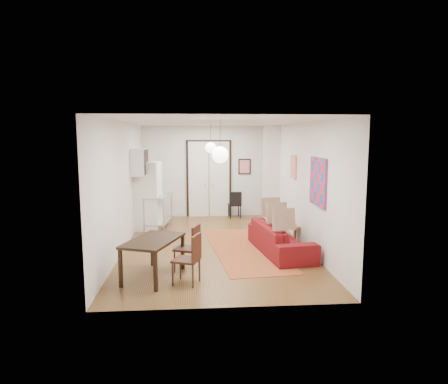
{
  "coord_description": "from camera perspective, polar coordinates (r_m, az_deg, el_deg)",
  "views": [
    {
      "loc": [
        -0.48,
        -9.24,
        2.6
      ],
      "look_at": [
        0.24,
        0.2,
        1.25
      ],
      "focal_mm": 32.0,
      "sensor_mm": 36.0,
      "label": 1
    }
  ],
  "objects": [
    {
      "name": "floor",
      "position": [
        9.62,
        -1.33,
        -7.58
      ],
      "size": [
        7.0,
        7.0,
        0.0
      ],
      "primitive_type": "plane",
      "color": "brown",
      "rests_on": "ground"
    },
    {
      "name": "double_doors",
      "position": [
        12.79,
        -2.17,
        1.83
      ],
      "size": [
        1.44,
        0.06,
        2.5
      ],
      "primitive_type": "cube",
      "color": "white",
      "rests_on": "wall_back"
    },
    {
      "name": "bowl",
      "position": [
        11.05,
        -9.55,
        -0.51
      ],
      "size": [
        0.28,
        0.28,
        0.05
      ],
      "primitive_type": "imported",
      "rotation": [
        0.0,
        0.0,
        -0.33
      ],
      "color": "beige",
      "rests_on": "kitchen_counter"
    },
    {
      "name": "wall_back",
      "position": [
        12.81,
        -2.18,
        2.96
      ],
      "size": [
        4.2,
        0.02,
        2.9
      ],
      "primitive_type": "cube",
      "color": "white",
      "rests_on": "floor"
    },
    {
      "name": "wall_left",
      "position": [
        9.46,
        -14.18,
        0.88
      ],
      "size": [
        0.02,
        7.0,
        2.9
      ],
      "primitive_type": "cube",
      "color": "white",
      "rests_on": "floor"
    },
    {
      "name": "wall_cabinet",
      "position": [
        10.86,
        -11.99,
        4.24
      ],
      "size": [
        0.35,
        1.0,
        0.7
      ],
      "primitive_type": "cube",
      "color": "white",
      "rests_on": "wall_left"
    },
    {
      "name": "dining_table",
      "position": [
        7.45,
        -10.06,
        -7.24
      ],
      "size": [
        1.16,
        1.49,
        0.73
      ],
      "rotation": [
        0.0,
        0.0,
        -0.36
      ],
      "color": "black",
      "rests_on": "floor"
    },
    {
      "name": "painting_abstract",
      "position": [
        10.4,
        9.92,
        3.58
      ],
      "size": [
        0.05,
        0.5,
        0.6
      ],
      "primitive_type": "cube",
      "color": "#F1E8C9",
      "rests_on": "wall_right"
    },
    {
      "name": "poster_back",
      "position": [
        12.86,
        2.96,
        3.65
      ],
      "size": [
        0.4,
        0.03,
        0.5
      ],
      "primitive_type": "cube",
      "color": "red",
      "rests_on": "wall_back"
    },
    {
      "name": "wall_right",
      "position": [
        9.67,
        11.17,
        1.12
      ],
      "size": [
        0.02,
        7.0,
        2.9
      ],
      "primitive_type": "cube",
      "color": "white",
      "rests_on": "floor"
    },
    {
      "name": "fridge",
      "position": [
        11.18,
        -10.81,
        -0.56
      ],
      "size": [
        0.75,
        0.75,
        1.88
      ],
      "primitive_type": "cube",
      "rotation": [
        0.0,
        0.0,
        -0.14
      ],
      "color": "white",
      "rests_on": "floor"
    },
    {
      "name": "soap_bottle",
      "position": [
        11.59,
        -9.57,
        0.23
      ],
      "size": [
        0.11,
        0.11,
        0.19
      ],
      "primitive_type": "imported",
      "rotation": [
        0.0,
        0.0,
        -0.33
      ],
      "color": "#5394B5",
      "rests_on": "kitchen_counter"
    },
    {
      "name": "dining_chair_near",
      "position": [
        7.87,
        -5.33,
        -7.27
      ],
      "size": [
        0.55,
        0.66,
        0.9
      ],
      "rotation": [
        0.0,
        0.0,
        -1.93
      ],
      "color": "#3D2313",
      "rests_on": "floor"
    },
    {
      "name": "pendant_front",
      "position": [
        7.27,
        -0.55,
        5.35
      ],
      "size": [
        0.3,
        0.3,
        0.8
      ],
      "color": "white",
      "rests_on": "ceiling"
    },
    {
      "name": "dining_chair_far",
      "position": [
        7.2,
        -5.42,
        -8.75
      ],
      "size": [
        0.55,
        0.66,
        0.9
      ],
      "rotation": [
        0.0,
        0.0,
        -1.93
      ],
      "color": "#3D2313",
      "rests_on": "floor"
    },
    {
      "name": "stub_partition",
      "position": [
        12.08,
        6.8,
        2.6
      ],
      "size": [
        0.5,
        0.1,
        2.9
      ],
      "primitive_type": "cube",
      "color": "white",
      "rests_on": "floor"
    },
    {
      "name": "black_side_chair",
      "position": [
        12.72,
        1.47,
        -1.42
      ],
      "size": [
        0.42,
        0.42,
        0.85
      ],
      "rotation": [
        0.0,
        0.0,
        3.23
      ],
      "color": "black",
      "rests_on": "floor"
    },
    {
      "name": "kilim_rug",
      "position": [
        9.32,
        2.98,
        -8.07
      ],
      "size": [
        1.8,
        3.92,
        0.01
      ],
      "primitive_type": "cube",
      "rotation": [
        0.0,
        0.0,
        0.1
      ],
      "color": "#B0592C",
      "rests_on": "floor"
    },
    {
      "name": "pendant_back",
      "position": [
        11.26,
        -1.91,
        6.34
      ],
      "size": [
        0.3,
        0.3,
        0.8
      ],
      "color": "white",
      "rests_on": "ceiling"
    },
    {
      "name": "potted_plant",
      "position": [
        9.91,
        8.77,
        -3.67
      ],
      "size": [
        0.39,
        0.42,
        0.39
      ],
      "primitive_type": "imported",
      "rotation": [
        0.0,
        0.0,
        0.3
      ],
      "color": "#295A28",
      "rests_on": "coffee_table"
    },
    {
      "name": "kitchen_counter",
      "position": [
        11.41,
        -9.38,
        -2.05
      ],
      "size": [
        0.77,
        1.29,
        0.94
      ],
      "rotation": [
        0.0,
        0.0,
        -0.14
      ],
      "color": "silver",
      "rests_on": "floor"
    },
    {
      "name": "ceiling",
      "position": [
        9.26,
        -1.39,
        9.96
      ],
      "size": [
        4.2,
        7.0,
        0.02
      ],
      "primitive_type": "cube",
      "color": "silver",
      "rests_on": "wall_back"
    },
    {
      "name": "painting_popart",
      "position": [
        8.45,
        13.3,
        1.43
      ],
      "size": [
        0.05,
        1.0,
        1.0
      ],
      "primitive_type": "cube",
      "color": "red",
      "rests_on": "wall_right"
    },
    {
      "name": "coffee_table",
      "position": [
        9.96,
        8.74,
        -5.06
      ],
      "size": [
        1.0,
        0.74,
        0.4
      ],
      "rotation": [
        0.0,
        0.0,
        0.3
      ],
      "color": "#A57A4E",
      "rests_on": "floor"
    },
    {
      "name": "sofa",
      "position": [
        9.02,
        8.08,
        -6.56
      ],
      "size": [
        1.18,
        2.34,
        0.65
      ],
      "primitive_type": "imported",
      "rotation": [
        0.0,
        0.0,
        1.71
      ],
      "color": "maroon",
      "rests_on": "floor"
    },
    {
      "name": "print_left",
      "position": [
        11.38,
        -12.41,
        4.65
      ],
      "size": [
        0.03,
        0.44,
        0.54
      ],
      "primitive_type": "cube",
      "color": "#9B6A40",
      "rests_on": "wall_left"
    },
    {
      "name": "wall_front",
      "position": [
        5.88,
        0.43,
        -3.19
      ],
      "size": [
        4.2,
        0.02,
        2.9
      ],
      "primitive_type": "cube",
      "color": "white",
      "rests_on": "floor"
    }
  ]
}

